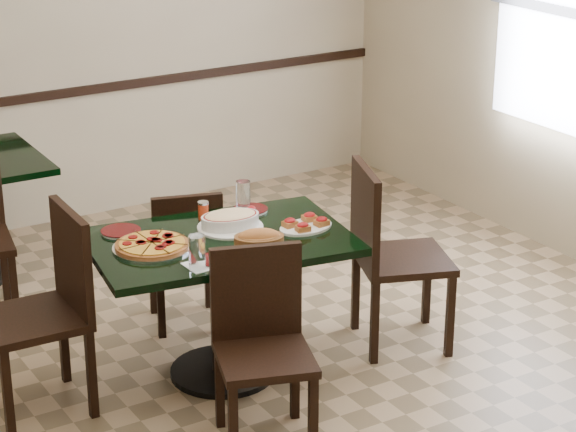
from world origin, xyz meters
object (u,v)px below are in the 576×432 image
main_table (221,272)px  chair_left (51,299)px  bruschetta_platter (306,224)px  pepperoni_pizza (152,245)px  chair_far (186,253)px  bread_basket (259,240)px  chair_near (261,335)px  lasagna_casserole (230,220)px  chair_right (386,246)px

main_table → chair_left: bearing=178.2°
main_table → bruschetta_platter: (0.43, -0.11, 0.21)m
pepperoni_pizza → bruschetta_platter: 0.79m
chair_far → chair_left: size_ratio=0.82×
bread_basket → chair_near: bearing=-96.2°
lasagna_casserole → pepperoni_pizza: bearing=-167.3°
pepperoni_pizza → bruschetta_platter: size_ratio=1.22×
main_table → bread_basket: bearing=-54.1°
bread_basket → bruschetta_platter: bearing=39.3°
pepperoni_pizza → lasagna_casserole: lasagna_casserole is taller
lasagna_casserole → bread_basket: 0.29m
chair_right → lasagna_casserole: 0.86m
chair_right → chair_left: chair_right is taller
bruschetta_platter → chair_right: bearing=-11.1°
lasagna_casserole → bread_basket: bread_basket is taller
chair_near → pepperoni_pizza: chair_near is taller
main_table → chair_near: chair_near is taller
chair_far → chair_near: chair_near is taller
chair_near → lasagna_casserole: (0.22, 0.68, 0.29)m
chair_near → lasagna_casserole: chair_near is taller
main_table → pepperoni_pizza: bearing=-179.6°
chair_near → chair_right: (1.02, 0.44, 0.07)m
bread_basket → bruschetta_platter: bread_basket is taller
pepperoni_pizza → chair_far: bearing=50.6°
main_table → chair_far: bearing=89.8°
lasagna_casserole → bread_basket: size_ratio=1.15×
chair_far → bruschetta_platter: 0.83m
chair_right → lasagna_casserole: bearing=94.1°
lasagna_casserole → chair_left: bearing=-176.2°
chair_right → bruschetta_platter: size_ratio=3.22×
main_table → chair_far: size_ratio=1.69×
chair_right → bread_basket: bearing=114.5°
chair_left → pepperoni_pizza: 0.54m
chair_left → bread_basket: size_ratio=3.43×
chair_far → chair_left: bearing=41.9°
chair_far → lasagna_casserole: (0.01, -0.49, 0.35)m
main_table → chair_left: size_ratio=1.38×
main_table → pepperoni_pizza: pepperoni_pizza is taller
chair_far → chair_left: (-0.92, -0.42, 0.11)m
pepperoni_pizza → bruschetta_platter: bruschetta_platter is taller
main_table → bread_basket: 0.32m
chair_near → bread_basket: (0.22, 0.39, 0.29)m
bread_basket → bruschetta_platter: (0.33, 0.09, -0.02)m
pepperoni_pizza → chair_right: bearing=-9.2°
chair_far → bread_basket: bread_basket is taller
chair_right → pepperoni_pizza: chair_right is taller
main_table → chair_near: size_ratio=1.53×
main_table → pepperoni_pizza: (-0.34, 0.05, 0.20)m
chair_far → bread_basket: 0.85m
chair_near → chair_left: 1.03m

